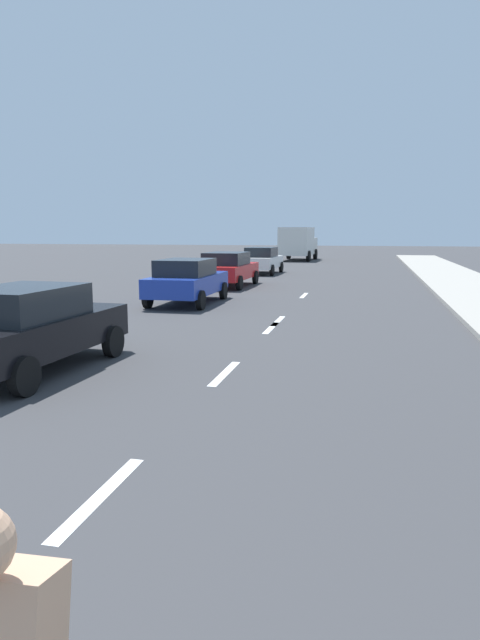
% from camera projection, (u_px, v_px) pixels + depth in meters
% --- Properties ---
extents(ground_plane, '(160.00, 160.00, 0.00)m').
position_uv_depth(ground_plane, '(278.00, 321.00, 16.04)').
color(ground_plane, '#38383A').
extents(lane_stripe_2, '(0.16, 1.80, 0.01)m').
position_uv_depth(lane_stripe_2, '(100.00, 496.00, 5.47)').
color(lane_stripe_2, white).
rests_on(lane_stripe_2, ground).
extents(lane_stripe_3, '(0.16, 1.80, 0.01)m').
position_uv_depth(lane_stripe_3, '(225.00, 373.00, 10.15)').
color(lane_stripe_3, white).
rests_on(lane_stripe_3, ground).
extents(lane_stripe_4, '(0.16, 1.80, 0.01)m').
position_uv_depth(lane_stripe_4, '(271.00, 328.00, 14.88)').
color(lane_stripe_4, white).
rests_on(lane_stripe_4, ground).
extents(lane_stripe_5, '(0.16, 1.80, 0.01)m').
position_uv_depth(lane_stripe_5, '(278.00, 321.00, 15.99)').
color(lane_stripe_5, white).
rests_on(lane_stripe_5, ground).
extents(lane_stripe_6, '(0.16, 1.80, 0.01)m').
position_uv_depth(lane_stripe_6, '(304.00, 295.00, 22.28)').
color(lane_stripe_6, white).
rests_on(lane_stripe_6, ground).
extents(parked_car_black, '(2.10, 4.30, 1.57)m').
position_uv_depth(parked_car_black, '(28.00, 326.00, 10.17)').
color(parked_car_black, black).
rests_on(parked_car_black, ground).
extents(parked_car_blue, '(2.02, 4.36, 1.57)m').
position_uv_depth(parked_car_blue, '(187.00, 280.00, 19.67)').
color(parked_car_blue, '#1E389E').
rests_on(parked_car_blue, ground).
extents(parked_car_red, '(2.17, 4.58, 1.57)m').
position_uv_depth(parked_car_red, '(227.00, 268.00, 25.70)').
color(parked_car_red, red).
rests_on(parked_car_red, ground).
extents(parked_car_white, '(2.05, 4.28, 1.57)m').
position_uv_depth(parked_car_white, '(262.00, 260.00, 33.25)').
color(parked_car_white, white).
rests_on(parked_car_white, ground).
extents(delivery_truck, '(2.91, 6.35, 2.80)m').
position_uv_depth(delivery_truck, '(298.00, 243.00, 48.07)').
color(delivery_truck, beige).
rests_on(delivery_truck, ground).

